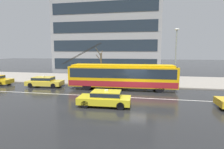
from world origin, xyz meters
TOP-DOWN VIEW (x-y plane):
  - ground_plane at (0.00, 0.00)m, footprint 160.00×160.00m
  - sidewalk_slab at (0.00, 9.01)m, footprint 80.00×10.00m
  - lane_centre_line at (0.00, -1.20)m, footprint 72.00×0.14m
  - trolleybus at (-1.60, 2.41)m, footprint 13.55×2.91m
  - taxi_queued_behind_bus at (-11.43, 2.03)m, footprint 4.57×2.14m
  - taxi_oncoming_near at (-2.13, -4.27)m, footprint 4.33×1.90m
  - bus_shelter at (-3.09, 5.54)m, footprint 4.29×1.53m
  - pedestrian_at_shelter at (-5.87, 4.45)m, footprint 1.25×1.25m
  - pedestrian_approaching_curb at (1.00, 6.60)m, footprint 0.39×0.39m
  - street_lamp at (4.71, 5.15)m, footprint 0.60×0.32m
  - street_tree_bare at (-5.46, 7.46)m, footprint 0.84×1.77m
  - office_tower_corner_left at (-7.02, 21.61)m, footprint 21.87×12.74m

SIDE VIEW (x-z plane):
  - ground_plane at x=0.00m, z-range 0.00..0.00m
  - lane_centre_line at x=0.00m, z-range 0.00..0.01m
  - sidewalk_slab at x=0.00m, z-range 0.00..0.14m
  - taxi_oncoming_near at x=-2.13m, z-range 0.01..1.40m
  - taxi_queued_behind_bus at x=-11.43m, z-range 0.01..1.40m
  - pedestrian_approaching_curb at x=1.00m, z-range 0.28..1.89m
  - trolleybus at x=-1.60m, z-range -1.13..4.34m
  - pedestrian_at_shelter at x=-5.87m, z-range 0.76..2.71m
  - bus_shelter at x=-3.09m, z-range 0.74..3.30m
  - street_tree_bare at x=-5.46m, z-range 0.06..4.86m
  - street_lamp at x=4.71m, z-range 0.76..7.83m
  - office_tower_corner_left at x=-7.02m, z-range 0.01..25.32m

